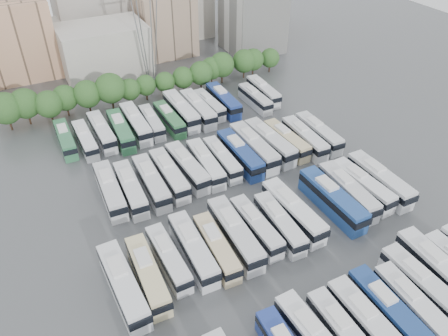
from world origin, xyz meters
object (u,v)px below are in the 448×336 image
bus_r2_s3 (151,182)px  bus_r3_s12 (255,98)px  bus_r1_s3 (193,249)px  bus_r3_s10 (223,100)px  bus_r2_s5 (187,167)px  bus_r3_s2 (102,132)px  bus_r1_s0 (123,285)px  bus_r1_s4 (216,247)px  bus_r2_s13 (318,133)px  bus_r2_s6 (206,164)px  bus_r3_s9 (209,105)px  bus_r2_s7 (222,159)px  bus_r3_s3 (121,130)px  bus_r0_s8 (389,312)px  bus_r3_s6 (169,119)px  bus_r3_s5 (152,122)px  bus_r1_s5 (235,234)px  bus_r2_s1 (110,190)px  apartment_tower (254,1)px  bus_r0_s10 (423,286)px  bus_r0_s6 (345,336)px  bus_r1_s10 (332,199)px  bus_r1_s12 (362,185)px  bus_r3_s8 (198,109)px  bus_r3_s7 (181,110)px  bus_r0_s9 (414,307)px  bus_r2_s12 (304,138)px  bus_r2_s2 (131,189)px  bus_r1_s1 (148,275)px  bus_r2_s9 (254,147)px  bus_r2_s11 (286,140)px  bus_r2_s4 (169,175)px  bus_r1_s2 (168,258)px  bus_r3_s0 (65,139)px  bus_r3_s13 (263,91)px  bus_r3_s1 (85,140)px  bus_r1_s6 (256,226)px  bus_r1_s11 (348,191)px  bus_r0_s11 (439,270)px  bus_r1_s13 (380,180)px  bus_r0_s7 (369,326)px  bus_r2_s10 (270,142)px  bus_r2_s8 (240,154)px

bus_r2_s3 → bus_r3_s12: bus_r2_s3 is taller
bus_r1_s3 → bus_r3_s10: bearing=59.3°
bus_r2_s5 → bus_r3_s2: size_ratio=1.03×
bus_r1_s0 → bus_r1_s4: (13.08, 0.67, -0.23)m
bus_r1_s4 → bus_r2_s13: (30.01, 17.47, 0.11)m
bus_r2_s6 → bus_r3_s9: bus_r2_s6 is taller
bus_r2_s7 → bus_r3_s3: 21.44m
bus_r0_s8 → bus_r3_s6: bearing=97.8°
bus_r3_s5 → bus_r3_s12: bus_r3_s12 is taller
bus_r1_s5 → bus_r2_s1: bearing=128.7°
apartment_tower → bus_r3_s2: bearing=-150.3°
apartment_tower → bus_r1_s3: bearing=-125.6°
bus_r0_s10 → bus_r0_s6: bearing=-176.3°
bus_r2_s13 → bus_r3_s9: size_ratio=1.12×
bus_r1_s10 → bus_r2_s13: 19.59m
bus_r1_s12 → bus_r3_s8: (-13.15, 34.78, 0.11)m
bus_r3_s10 → bus_r3_s7: bearing=-177.0°
bus_r0_s9 → bus_r2_s12: (10.07, 36.22, 0.06)m
bus_r0_s10 → bus_r2_s2: 43.57m
bus_r1_s1 → bus_r2_s9: size_ratio=0.90×
bus_r1_s4 → bus_r3_s6: bearing=81.9°
bus_r1_s12 → bus_r2_s11: bus_r1_s12 is taller
bus_r2_s12 → bus_r3_s10: bearing=110.5°
bus_r3_s6 → bus_r2_s4: bearing=-112.4°
bus_r1_s2 → bus_r3_s0: size_ratio=0.99×
bus_r3_s13 → bus_r3_s5: bearing=-174.5°
bus_r0_s9 → bus_r2_s3: 41.41m
bus_r2_s12 → bus_r3_s2: bearing=151.7°
bus_r3_s10 → bus_r3_s12: 6.95m
bus_r0_s6 → bus_r3_s1: bus_r0_s6 is taller
apartment_tower → bus_r2_s1: (-52.05, -45.91, -11.07)m
bus_r2_s2 → bus_r2_s13: bearing=2.5°
bus_r0_s6 → bus_r2_s1: bus_r2_s1 is taller
bus_r2_s13 → bus_r3_s13: (-0.15, 19.93, -0.08)m
bus_r2_s6 → bus_r3_s13: bus_r2_s6 is taller
bus_r1_s6 → bus_r1_s11: (16.69, 0.15, 0.18)m
bus_r1_s12 → bus_r2_s6: (-19.76, 16.74, -0.04)m
bus_r2_s13 → bus_r3_s6: 29.23m
bus_r1_s11 → bus_r3_s7: 38.21m
bus_r3_s1 → bus_r3_s7: bearing=4.1°
bus_r0_s11 → bus_r1_s12: bus_r0_s11 is taller
bus_r2_s9 → bus_r3_s10: (3.35, 18.69, -0.15)m
bus_r3_s12 → bus_r2_s9: bearing=-121.3°
bus_r1_s3 → bus_r2_s2: bus_r1_s3 is taller
bus_r1_s6 → bus_r3_s8: size_ratio=0.89×
apartment_tower → bus_r3_s0: size_ratio=2.30×
bus_r1_s13 → bus_r2_s5: bus_r1_s13 is taller
bus_r0_s7 → bus_r2_s2: (-16.68, 35.99, -0.05)m
bus_r0_s6 → bus_r2_s10: bus_r2_s10 is taller
bus_r1_s12 → bus_r2_s8: bearing=126.3°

